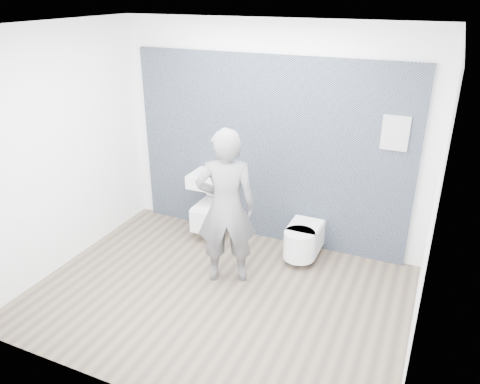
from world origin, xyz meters
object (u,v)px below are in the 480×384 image
at_px(washbasin, 212,180).
at_px(toilet_rounded, 303,240).
at_px(visitor, 226,208).
at_px(toilet_square, 211,214).

bearing_deg(washbasin, toilet_rounded, -5.33).
height_order(washbasin, visitor, visitor).
relative_size(toilet_square, toilet_rounded, 1.08).
bearing_deg(washbasin, visitor, -54.70).
height_order(washbasin, toilet_rounded, washbasin).
bearing_deg(toilet_square, toilet_rounded, -3.24).
bearing_deg(toilet_rounded, washbasin, 174.67).
xyz_separation_m(toilet_square, toilet_rounded, (1.29, -0.07, -0.07)).
height_order(washbasin, toilet_square, washbasin).
relative_size(toilet_rounded, visitor, 0.37).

